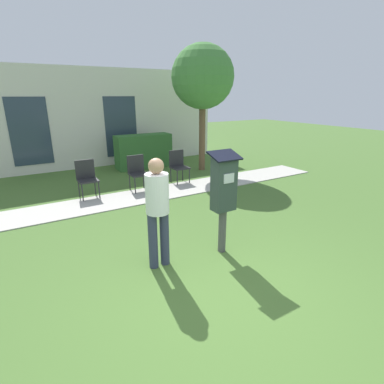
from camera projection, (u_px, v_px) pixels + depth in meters
The scene contains 10 objects.
ground_plane at pixel (225, 297), 3.66m from camera, with size 40.00×40.00×0.00m, color #476B2D.
sidewalk at pixel (119, 200), 6.99m from camera, with size 12.00×1.10×0.02m.
building_facade at pixel (77, 119), 9.62m from camera, with size 10.00×0.26×3.20m.
parking_meter at pixel (224, 190), 4.44m from camera, with size 0.44×0.31×1.59m.
person_standing at pixel (158, 205), 4.07m from camera, with size 0.32×0.32×1.58m.
outdoor_chair_left at pixel (87, 176), 7.06m from camera, with size 0.44×0.44×0.90m.
outdoor_chair_middle at pixel (137, 170), 7.60m from camera, with size 0.44×0.44×0.90m.
outdoor_chair_right at pixel (178, 164), 8.28m from camera, with size 0.44×0.44×0.90m.
hedge_row at pixel (144, 151), 10.01m from camera, with size 1.85×0.60×1.10m.
tree at pixel (203, 78), 8.99m from camera, with size 1.90×1.90×3.82m.
Camera 1 is at (-1.94, -2.43, 2.37)m, focal length 28.00 mm.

